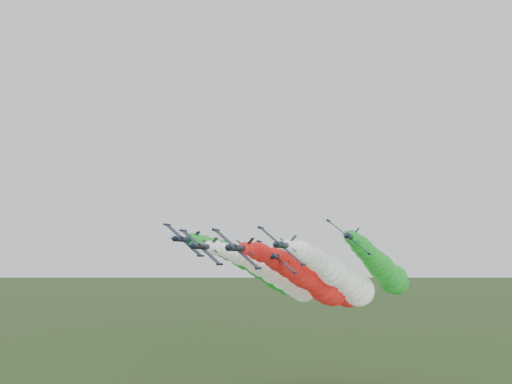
# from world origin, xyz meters

# --- Properties ---
(jet_lead) EXTENTS (16.57, 79.99, 20.59)m
(jet_lead) POSITION_xyz_m (12.03, 46.66, 36.04)
(jet_lead) COLOR black
(jet_lead) RESTS_ON ground
(jet_inner_left) EXTENTS (16.88, 80.30, 20.90)m
(jet_inner_left) POSITION_xyz_m (0.83, 56.78, 36.47)
(jet_inner_left) COLOR black
(jet_inner_left) RESTS_ON ground
(jet_inner_right) EXTENTS (17.54, 80.96, 21.56)m
(jet_inner_right) POSITION_xyz_m (19.49, 53.37, 36.33)
(jet_inner_right) COLOR black
(jet_inner_right) RESTS_ON ground
(jet_outer_left) EXTENTS (17.02, 80.43, 21.03)m
(jet_outer_left) POSITION_xyz_m (-5.75, 63.38, 38.01)
(jet_outer_left) COLOR black
(jet_outer_left) RESTS_ON ground
(jet_outer_right) EXTENTS (16.62, 80.04, 20.64)m
(jet_outer_right) POSITION_xyz_m (30.66, 65.40, 38.57)
(jet_outer_right) COLOR black
(jet_outer_right) RESTS_ON ground
(jet_trail) EXTENTS (17.53, 80.95, 21.54)m
(jet_trail) POSITION_xyz_m (14.30, 70.50, 34.15)
(jet_trail) COLOR black
(jet_trail) RESTS_ON ground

